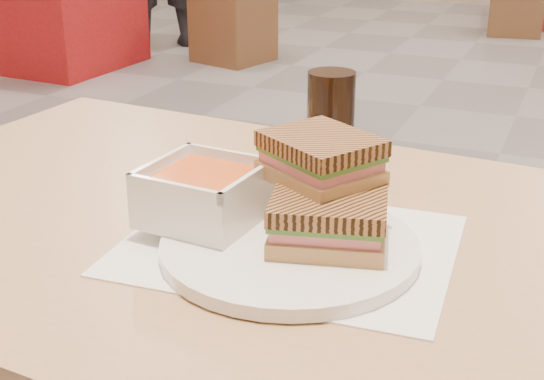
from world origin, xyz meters
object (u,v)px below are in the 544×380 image
at_px(panini_lower, 328,221).
at_px(cola_glass, 331,122).
at_px(plate, 289,247).
at_px(soup_bowl, 204,196).
at_px(main_table, 284,314).
at_px(bg_chair_0r, 233,25).
at_px(bg_table_0, 56,8).
at_px(bg_chair_2l, 516,5).

relative_size(panini_lower, cola_glass, 1.01).
distance_m(plate, soup_bowl, 0.12).
relative_size(main_table, bg_chair_0r, 2.37).
bearing_deg(bg_table_0, bg_chair_2l, 41.18).
xyz_separation_m(plate, bg_chair_0r, (-1.95, 3.86, -0.52)).
bearing_deg(main_table, soup_bowl, -153.09).
xyz_separation_m(soup_bowl, cola_glass, (0.06, 0.25, 0.02)).
distance_m(main_table, panini_lower, 0.18).
bearing_deg(cola_glass, bg_table_0, 133.66).
bearing_deg(bg_chair_0r, plate, -63.23).
bearing_deg(panini_lower, cola_glass, 108.63).
bearing_deg(bg_chair_0r, panini_lower, -62.70).
xyz_separation_m(plate, panini_lower, (0.04, 0.01, 0.03)).
bearing_deg(main_table, cola_glass, 94.71).
height_order(bg_chair_0r, bg_chair_2l, bg_chair_0r).
xyz_separation_m(main_table, cola_glass, (-0.02, 0.21, 0.18)).
xyz_separation_m(bg_table_0, bg_chair_0r, (0.99, 0.56, -0.13)).
distance_m(panini_lower, bg_chair_0r, 4.37).
bearing_deg(panini_lower, bg_chair_2l, 93.68).
distance_m(plate, bg_chair_2l, 5.62).
relative_size(soup_bowl, cola_glass, 0.94).
distance_m(plate, cola_glass, 0.28).
height_order(cola_glass, bg_chair_0r, cola_glass).
bearing_deg(soup_bowl, bg_table_0, 130.74).
relative_size(bg_table_0, bg_chair_0r, 1.68).
distance_m(soup_bowl, bg_table_0, 4.35).
relative_size(main_table, bg_chair_2l, 2.77).
xyz_separation_m(main_table, panini_lower, (0.07, -0.05, 0.16)).
relative_size(plate, bg_chair_0r, 0.54).
bearing_deg(bg_chair_0r, main_table, -63.24).
bearing_deg(bg_chair_2l, bg_table_0, -138.82).
bearing_deg(bg_table_0, cola_glass, -46.34).
bearing_deg(panini_lower, bg_chair_0r, 117.30).
bearing_deg(panini_lower, bg_table_0, 132.17).
distance_m(main_table, bg_table_0, 4.36).
xyz_separation_m(main_table, soup_bowl, (-0.08, -0.04, 0.16)).
bearing_deg(cola_glass, bg_chair_0r, 117.88).
distance_m(cola_glass, bg_chair_0r, 4.11).
distance_m(cola_glass, bg_table_0, 4.21).
distance_m(soup_bowl, cola_glass, 0.26).
height_order(main_table, bg_chair_0r, main_table).
bearing_deg(cola_glass, panini_lower, -71.37).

